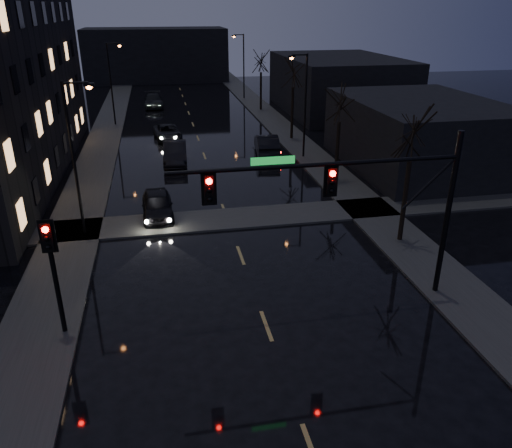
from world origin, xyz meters
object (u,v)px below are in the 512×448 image
oncoming_car_b (175,153)px  oncoming_car_a (157,205)px  oncoming_car_c (168,132)px  oncoming_car_d (153,100)px  lead_car (267,144)px

oncoming_car_b → oncoming_car_a: bearing=-95.3°
oncoming_car_c → oncoming_car_b: bearing=-94.0°
oncoming_car_a → oncoming_car_c: bearing=84.9°
oncoming_car_a → oncoming_car_d: bearing=88.5°
oncoming_car_a → oncoming_car_c: 18.49m
oncoming_car_d → oncoming_car_b: bearing=-88.0°
oncoming_car_a → lead_car: bearing=51.1°
oncoming_car_c → oncoming_car_a: bearing=-100.1°
lead_car → oncoming_car_a: bearing=59.1°
oncoming_car_b → oncoming_car_c: (-0.34, 7.82, -0.17)m
oncoming_car_c → oncoming_car_d: oncoming_car_d is taller
oncoming_car_a → oncoming_car_b: (1.52, 10.63, 0.09)m
oncoming_car_c → oncoming_car_d: bearing=87.5°
oncoming_car_b → lead_car: bearing=11.7°
oncoming_car_a → oncoming_car_b: bearing=80.4°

